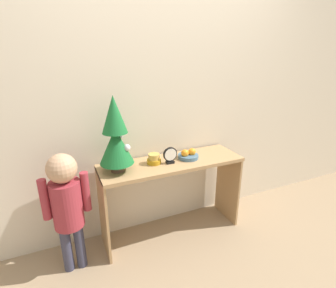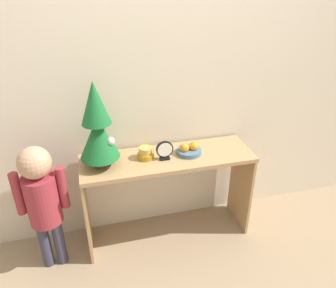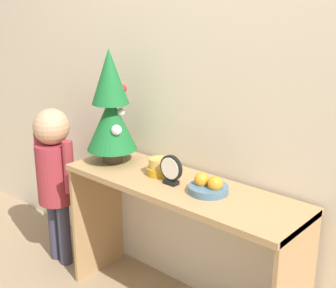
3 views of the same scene
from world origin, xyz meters
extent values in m
cube|color=beige|center=(0.00, 0.44, 1.25)|extent=(7.00, 0.05, 2.50)
cube|color=tan|center=(0.00, 0.20, 0.71)|extent=(1.25, 0.39, 0.03)
cube|color=tan|center=(-0.62, 0.20, 0.36)|extent=(0.02, 0.36, 0.72)
cylinder|color=#4C3828|center=(-0.47, 0.20, 0.75)|extent=(0.11, 0.11, 0.05)
cylinder|color=brown|center=(-0.47, 0.20, 0.79)|extent=(0.02, 0.02, 0.04)
cone|color=#19662D|center=(-0.47, 0.20, 0.94)|extent=(0.27, 0.27, 0.28)
cone|color=#19662D|center=(-0.47, 0.20, 1.18)|extent=(0.19, 0.19, 0.28)
sphere|color=silver|center=(-0.43, 0.23, 1.00)|extent=(0.04, 0.04, 0.04)
sphere|color=silver|center=(-0.40, 0.16, 0.92)|extent=(0.06, 0.06, 0.06)
sphere|color=red|center=(-0.45, 0.26, 1.11)|extent=(0.04, 0.04, 0.04)
cylinder|color=#476B84|center=(0.16, 0.20, 0.74)|extent=(0.18, 0.18, 0.03)
sphere|color=orange|center=(0.20, 0.20, 0.78)|extent=(0.07, 0.07, 0.07)
sphere|color=orange|center=(0.13, 0.20, 0.78)|extent=(0.07, 0.07, 0.07)
cylinder|color=#B78419|center=(-0.16, 0.22, 0.74)|extent=(0.12, 0.12, 0.04)
cylinder|color=gold|center=(-0.16, 0.22, 0.79)|extent=(0.10, 0.10, 0.05)
cube|color=black|center=(-0.03, 0.17, 0.73)|extent=(0.07, 0.04, 0.02)
cylinder|color=black|center=(-0.03, 0.17, 0.81)|extent=(0.12, 0.02, 0.12)
cylinder|color=white|center=(-0.03, 0.16, 0.81)|extent=(0.11, 0.00, 0.11)
cylinder|color=#38384C|center=(-0.93, 0.10, 0.20)|extent=(0.08, 0.08, 0.40)
cylinder|color=#38384C|center=(-0.83, 0.10, 0.20)|extent=(0.08, 0.08, 0.40)
cylinder|color=#992D38|center=(-0.88, 0.10, 0.58)|extent=(0.22, 0.22, 0.36)
sphere|color=tan|center=(-0.88, 0.10, 0.86)|extent=(0.21, 0.21, 0.21)
cylinder|color=#992D38|center=(-1.02, 0.10, 0.65)|extent=(0.06, 0.06, 0.31)
cylinder|color=#992D38|center=(-0.74, 0.10, 0.65)|extent=(0.06, 0.06, 0.31)
camera|label=1|loc=(-0.87, -1.69, 1.63)|focal=28.00mm
camera|label=2|loc=(-0.51, -1.78, 1.92)|focal=35.00mm
camera|label=3|loc=(1.31, -1.38, 1.58)|focal=50.00mm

